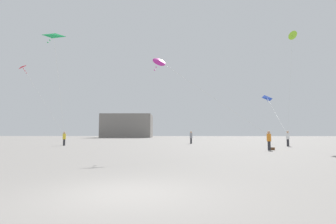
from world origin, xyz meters
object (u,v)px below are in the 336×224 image
(building_left_hall, at_px, (128,126))
(handbag_beside_flyer, at_px, (273,149))
(kite_cobalt_delta, at_px, (268,98))
(person_in_orange, at_px, (269,139))
(kite_magenta_diamond, at_px, (161,62))
(person_in_white, at_px, (288,138))
(person_in_grey, at_px, (191,137))
(kite_emerald_delta, at_px, (54,39))
(kite_crimson_diamond, at_px, (23,68))
(kite_lime_diamond, at_px, (292,36))
(person_in_yellow, at_px, (64,138))

(building_left_hall, height_order, handbag_beside_flyer, building_left_hall)
(kite_cobalt_delta, bearing_deg, person_in_orange, -108.01)
(person_in_orange, bearing_deg, kite_magenta_diamond, -133.12)
(kite_cobalt_delta, bearing_deg, kite_magenta_diamond, -122.96)
(person_in_white, bearing_deg, person_in_grey, 161.53)
(kite_emerald_delta, xyz_separation_m, kite_crimson_diamond, (-6.81, 6.74, -0.46))
(kite_crimson_diamond, bearing_deg, kite_emerald_delta, -44.71)
(kite_magenta_diamond, distance_m, building_left_hall, 79.49)
(kite_magenta_diamond, relative_size, kite_crimson_diamond, 1.33)
(person_in_grey, xyz_separation_m, kite_emerald_delta, (-11.38, -18.64, 7.91))
(kite_lime_diamond, xyz_separation_m, building_left_hall, (-34.74, 62.81, -9.84))
(person_in_yellow, distance_m, handbag_beside_flyer, 23.62)
(kite_cobalt_delta, xyz_separation_m, building_left_hall, (-34.53, 52.97, -3.01))
(person_in_yellow, bearing_deg, person_in_white, -143.86)
(person_in_white, bearing_deg, handbag_beside_flyer, -105.01)
(person_in_orange, height_order, kite_magenta_diamond, kite_magenta_diamond)
(person_in_grey, xyz_separation_m, building_left_hall, (-21.70, 58.21, 3.28))
(kite_crimson_diamond, bearing_deg, kite_cobalt_delta, 28.91)
(person_in_orange, height_order, kite_cobalt_delta, kite_cobalt_delta)
(person_in_orange, height_order, kite_lime_diamond, kite_lime_diamond)
(kite_crimson_diamond, relative_size, handbag_beside_flyer, 23.56)
(person_in_white, distance_m, kite_magenta_diamond, 19.01)
(person_in_grey, xyz_separation_m, kite_lime_diamond, (13.04, -4.60, 13.12))
(kite_magenta_diamond, xyz_separation_m, kite_lime_diamond, (15.91, 14.38, 7.29))
(person_in_yellow, bearing_deg, handbag_beside_flyer, -161.43)
(kite_crimson_diamond, bearing_deg, kite_lime_diamond, 13.15)
(person_in_orange, distance_m, person_in_grey, 15.83)
(kite_magenta_diamond, height_order, kite_crimson_diamond, kite_crimson_diamond)
(kite_crimson_diamond, xyz_separation_m, handbag_beside_flyer, (24.97, -2.47, -8.32))
(person_in_grey, relative_size, kite_lime_diamond, 0.13)
(kite_emerald_delta, distance_m, kite_cobalt_delta, 34.04)
(kite_magenta_diamond, bearing_deg, person_in_white, 40.37)
(kite_emerald_delta, relative_size, kite_crimson_diamond, 1.64)
(person_in_orange, xyz_separation_m, kite_lime_diamond, (6.61, 9.86, 13.17))
(person_in_grey, distance_m, kite_emerald_delta, 23.23)
(person_in_grey, height_order, person_in_white, person_in_grey)
(kite_crimson_diamond, distance_m, building_left_hall, 70.31)
(person_in_grey, bearing_deg, kite_emerald_delta, -129.83)
(kite_lime_diamond, bearing_deg, handbag_beside_flyer, -122.68)
(person_in_white, distance_m, kite_cobalt_delta, 14.13)
(kite_emerald_delta, relative_size, building_left_hall, 0.66)
(kite_lime_diamond, bearing_deg, person_in_grey, 160.57)
(person_in_grey, height_order, handbag_beside_flyer, person_in_grey)
(person_in_yellow, xyz_separation_m, kite_crimson_diamond, (-2.52, -4.83, 7.50))
(handbag_beside_flyer, bearing_deg, kite_crimson_diamond, 174.36)
(person_in_grey, bearing_deg, person_in_yellow, -164.13)
(kite_emerald_delta, bearing_deg, kite_crimson_diamond, 135.29)
(person_in_yellow, xyz_separation_m, handbag_beside_flyer, (22.45, -7.29, -0.82))
(person_in_yellow, distance_m, kite_lime_diamond, 31.69)
(person_in_grey, height_order, kite_emerald_delta, kite_emerald_delta)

